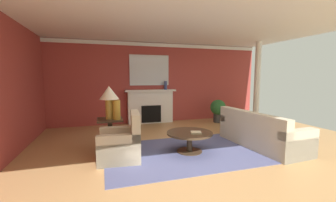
% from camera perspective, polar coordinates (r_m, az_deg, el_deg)
% --- Properties ---
extents(ground_plane, '(9.64, 9.64, 0.00)m').
position_cam_1_polar(ground_plane, '(5.13, 6.57, -12.42)').
color(ground_plane, tan).
extents(wall_fireplace, '(8.02, 0.12, 2.86)m').
position_cam_1_polar(wall_fireplace, '(7.93, -2.78, 4.80)').
color(wall_fireplace, '#9E3833').
rests_on(wall_fireplace, ground_plane).
extents(wall_window, '(0.12, 6.96, 2.86)m').
position_cam_1_polar(wall_window, '(5.07, -37.94, 2.56)').
color(wall_window, '#9E3833').
rests_on(wall_window, ground_plane).
extents(ceiling_panel, '(8.02, 6.96, 0.06)m').
position_cam_1_polar(ceiling_panel, '(5.28, 5.60, 19.96)').
color(ceiling_panel, white).
extents(crown_moulding, '(8.02, 0.08, 0.12)m').
position_cam_1_polar(crown_moulding, '(7.93, -2.69, 14.59)').
color(crown_moulding, white).
extents(area_rug, '(3.63, 2.26, 0.01)m').
position_cam_1_polar(area_rug, '(4.91, 5.68, -13.21)').
color(area_rug, '#4C517A').
rests_on(area_rug, ground_plane).
extents(fireplace, '(1.80, 0.35, 1.20)m').
position_cam_1_polar(fireplace, '(7.73, -4.65, -1.69)').
color(fireplace, white).
rests_on(fireplace, ground_plane).
extents(mantel_mirror, '(1.41, 0.04, 1.07)m').
position_cam_1_polar(mantel_mirror, '(7.77, -4.94, 8.11)').
color(mantel_mirror, silver).
extents(sofa, '(1.03, 2.15, 0.85)m').
position_cam_1_polar(sofa, '(5.63, 23.15, -8.04)').
color(sofa, '#BCB299').
rests_on(sofa, ground_plane).
extents(armchair_near_window, '(0.88, 0.88, 0.95)m').
position_cam_1_polar(armchair_near_window, '(4.48, -12.17, -11.21)').
color(armchair_near_window, '#C1B293').
rests_on(armchair_near_window, ground_plane).
extents(coffee_table, '(1.00, 1.00, 0.45)m').
position_cam_1_polar(coffee_table, '(4.81, 5.72, -9.52)').
color(coffee_table, '#3D2D1E').
rests_on(coffee_table, ground_plane).
extents(side_table, '(0.56, 0.56, 0.70)m').
position_cam_1_polar(side_table, '(5.18, -15.03, -7.82)').
color(side_table, '#3D2D1E').
rests_on(side_table, ground_plane).
extents(table_lamp, '(0.44, 0.44, 0.75)m').
position_cam_1_polar(table_lamp, '(5.04, -15.30, 1.31)').
color(table_lamp, '#B28E38').
rests_on(table_lamp, side_table).
extents(vase_on_side_table, '(0.16, 0.16, 0.43)m').
position_cam_1_polar(vase_on_side_table, '(4.96, -13.42, -2.29)').
color(vase_on_side_table, '#B7892D').
rests_on(vase_on_side_table, side_table).
extents(vase_mantel_right, '(0.11, 0.11, 0.30)m').
position_cam_1_polar(vase_mantel_right, '(7.75, -0.64, 4.18)').
color(vase_mantel_right, navy).
rests_on(vase_mantel_right, fireplace).
extents(book_red_cover, '(0.26, 0.25, 0.03)m').
position_cam_1_polar(book_red_cover, '(4.71, 7.43, -8.25)').
color(book_red_cover, tan).
rests_on(book_red_cover, coffee_table).
extents(potted_plant, '(0.56, 0.56, 0.83)m').
position_cam_1_polar(potted_plant, '(8.04, 13.09, -2.06)').
color(potted_plant, '#333333').
rests_on(potted_plant, ground_plane).
extents(column_white, '(0.20, 0.20, 2.86)m').
position_cam_1_polar(column_white, '(8.22, 22.49, 4.38)').
color(column_white, white).
rests_on(column_white, ground_plane).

